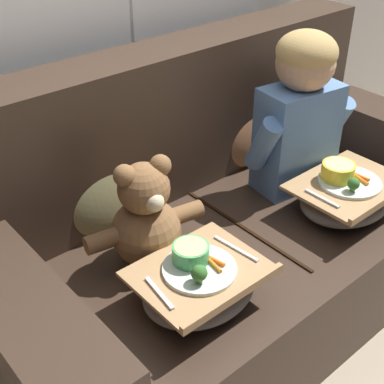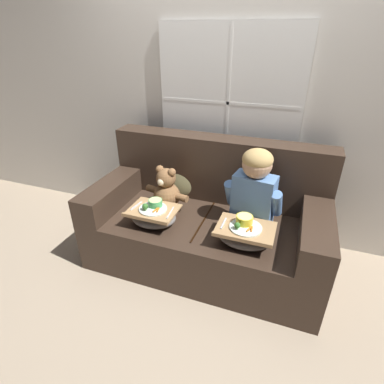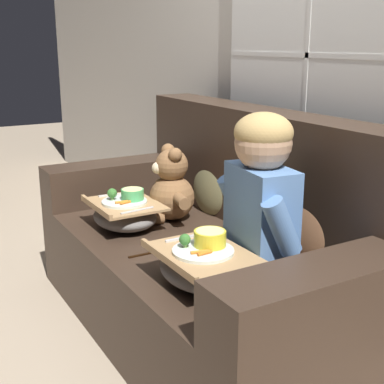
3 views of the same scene
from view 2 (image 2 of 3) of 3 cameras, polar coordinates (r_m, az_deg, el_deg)
name	(u,v)px [view 2 (image 2 of 3)]	position (r m, az deg, el deg)	size (l,w,h in m)	color
ground_plane	(205,259)	(2.73, 2.41, -12.61)	(14.00, 14.00, 0.00)	tan
wall_back_with_window	(230,96)	(2.70, 7.17, 17.61)	(8.00, 0.08, 2.60)	beige
couch	(208,221)	(2.58, 3.09, -5.57)	(1.89, 0.94, 1.01)	#38281E
throw_pillow_behind_child	(258,191)	(2.57, 12.42, 0.19)	(0.35, 0.17, 0.37)	#B2754C
throw_pillow_behind_teddy	(178,178)	(2.73, -2.73, 2.65)	(0.36, 0.17, 0.37)	#898456
child_figure	(255,185)	(2.27, 11.88, 1.30)	(0.46, 0.24, 0.62)	#5B84BC
teddy_bear	(166,191)	(2.53, -4.93, 0.20)	(0.41, 0.29, 0.38)	brown
lap_tray_child	(245,234)	(2.19, 10.02, -7.87)	(0.41, 0.31, 0.20)	slate
lap_tray_teddy	(153,215)	(2.38, -7.35, -4.40)	(0.38, 0.30, 0.19)	slate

